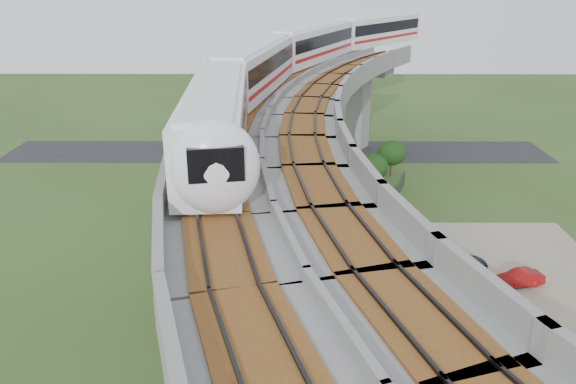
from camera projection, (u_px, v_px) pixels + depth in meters
name	position (u px, v px, depth m)	size (l,w,h in m)	color
ground	(266.00, 297.00, 35.19)	(160.00, 160.00, 0.00)	#354C1E
dirt_lot	(500.00, 315.00, 33.27)	(18.00, 26.00, 0.04)	gray
asphalt_road	(277.00, 151.00, 63.05)	(60.00, 8.00, 0.03)	#232326
viaduct	(331.00, 160.00, 31.82)	(19.58, 73.98, 11.40)	#99968E
metro_train	(309.00, 56.00, 47.20)	(21.89, 58.45, 3.64)	white
fence	(423.00, 287.00, 34.87)	(3.87, 38.73, 1.50)	#2D382D
tree_0	(392.00, 153.00, 54.81)	(2.82, 2.82, 3.59)	#382314
tree_1	(373.00, 167.00, 51.85)	(2.89, 2.89, 3.31)	#382314
tree_2	(365.00, 197.00, 44.14)	(3.18, 3.18, 3.75)	#382314
tree_3	(374.00, 223.00, 39.90)	(3.16, 3.16, 3.67)	#382314
tree_4	(382.00, 262.00, 34.51)	(2.42, 2.42, 3.41)	#382314
tree_5	(419.00, 356.00, 27.29)	(1.89, 1.89, 2.42)	#382314
car_red	(519.00, 278.00, 36.22)	(1.10, 3.14, 1.04)	maroon
car_dark	(458.00, 265.00, 37.50)	(1.85, 4.54, 1.32)	black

